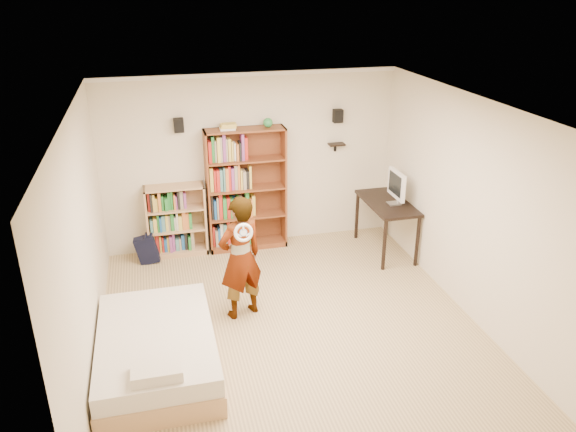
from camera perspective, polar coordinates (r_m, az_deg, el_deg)
name	(u,v)px	position (r m, az deg, el deg)	size (l,w,h in m)	color
ground	(291,326)	(7.03, 0.29, -11.09)	(4.50, 5.00, 0.01)	tan
room_shell	(291,192)	(6.21, 0.33, 2.47)	(4.52, 5.02, 2.71)	beige
crown_molding	(291,110)	(5.96, 0.35, 10.68)	(4.50, 5.00, 0.06)	white
speaker_left	(179,125)	(8.28, -11.04, 9.04)	(0.14, 0.12, 0.20)	black
speaker_right	(338,116)	(8.73, 5.09, 10.09)	(0.14, 0.12, 0.20)	black
wall_shelf	(337,144)	(8.85, 4.97, 7.27)	(0.25, 0.16, 0.03)	black
tall_bookshelf	(246,190)	(8.61, -4.25, 2.66)	(1.21, 0.35, 1.91)	brown
low_bookshelf	(176,221)	(8.67, -11.26, -0.46)	(0.89, 0.33, 1.11)	tan
computer_desk	(386,227)	(8.77, 9.89, -1.07)	(0.61, 1.21, 0.83)	black
imac	(395,188)	(8.45, 10.82, 2.83)	(0.10, 0.51, 0.51)	white
daybed	(157,346)	(6.38, -13.21, -12.71)	(1.25, 1.92, 0.57)	silver
person	(240,258)	(6.88, -4.85, -4.26)	(0.58, 0.38, 1.60)	black
wii_wheel	(243,233)	(6.41, -4.55, -1.69)	(0.22, 0.22, 0.04)	white
navy_bag	(147,249)	(8.63, -14.14, -3.28)	(0.32, 0.21, 0.44)	black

